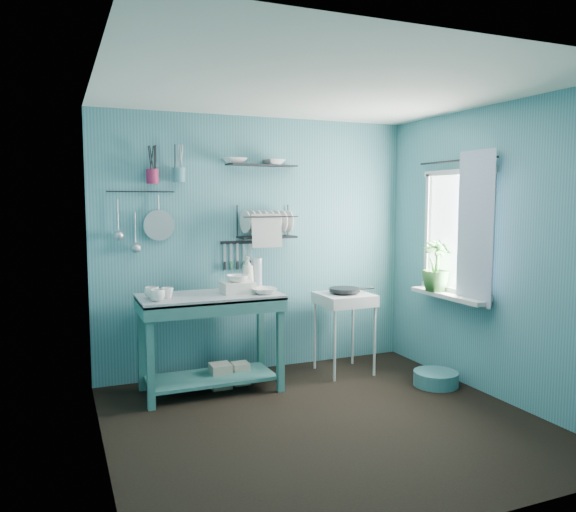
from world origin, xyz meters
name	(u,v)px	position (x,y,z in m)	size (l,w,h in m)	color
floor	(325,422)	(0.00, 0.00, 0.00)	(3.20, 3.20, 0.00)	black
ceiling	(327,88)	(0.00, 0.00, 2.50)	(3.20, 3.20, 0.00)	silver
wall_back	(258,245)	(0.00, 1.50, 1.25)	(3.20, 3.20, 0.00)	teal
wall_front	(459,290)	(0.00, -1.50, 1.25)	(3.20, 3.20, 0.00)	teal
wall_left	(100,271)	(-1.60, 0.00, 1.25)	(3.00, 3.00, 0.00)	teal
wall_right	(494,252)	(1.60, 0.00, 1.25)	(3.00, 3.00, 0.00)	teal
work_counter	(211,343)	(-0.62, 1.03, 0.43)	(1.23, 0.61, 0.87)	#336B67
mug_left	(157,295)	(-1.10, 0.87, 0.92)	(0.12, 0.12, 0.10)	white
mug_mid	(167,293)	(-1.00, 0.97, 0.92)	(0.10, 0.10, 0.09)	white
mug_right	(152,293)	(-1.12, 1.03, 0.92)	(0.12, 0.12, 0.10)	white
wash_tub	(238,287)	(-0.37, 1.01, 0.92)	(0.28, 0.22, 0.10)	silver
tub_bowl	(238,279)	(-0.37, 1.01, 1.00)	(0.20, 0.20, 0.06)	white
soap_bottle	(248,272)	(-0.20, 1.23, 1.02)	(0.12, 0.12, 0.30)	silver
water_bottle	(257,273)	(-0.10, 1.25, 1.01)	(0.09, 0.09, 0.28)	#AEB9C2
counter_bowl	(264,291)	(-0.17, 0.88, 0.90)	(0.22, 0.22, 0.05)	white
hotplate_stand	(344,333)	(0.73, 1.05, 0.39)	(0.49, 0.49, 0.79)	beige
frying_pan	(345,290)	(0.73, 1.05, 0.82)	(0.30, 0.30, 0.04)	black
knife_strip	(237,242)	(-0.23, 1.47, 1.28)	(0.32, 0.02, 0.03)	black
dish_rack	(267,222)	(0.05, 1.37, 1.49)	(0.55, 0.24, 0.32)	black
upper_shelf	(262,165)	(0.01, 1.40, 2.03)	(0.70, 0.18, 0.01)	black
shelf_bowl_left	(235,167)	(-0.27, 1.40, 2.01)	(0.22, 0.22, 0.05)	white
shelf_bowl_right	(274,159)	(0.13, 1.40, 2.09)	(0.21, 0.21, 0.05)	white
utensil_cup_magenta	(152,176)	(-1.03, 1.42, 1.91)	(0.11, 0.11, 0.13)	maroon
utensil_cup_teal	(179,175)	(-0.79, 1.42, 1.92)	(0.11, 0.11, 0.13)	teal
colander	(159,225)	(-0.98, 1.45, 1.47)	(0.28, 0.28, 0.03)	#A7A8AF
ladle_outer	(118,216)	(-1.33, 1.46, 1.55)	(0.01, 0.01, 0.30)	#A7A8AF
ladle_inner	(135,229)	(-1.19, 1.46, 1.44)	(0.01, 0.01, 0.30)	#A7A8AF
hook_rail	(141,192)	(-1.13, 1.47, 1.77)	(0.01, 0.01, 0.60)	black
window_glass	(458,232)	(1.59, 0.45, 1.40)	(1.10, 1.10, 0.00)	white
windowsill	(449,296)	(1.50, 0.45, 0.81)	(0.16, 0.95, 0.04)	beige
curtain	(475,228)	(1.52, 0.15, 1.45)	(1.35, 1.35, 0.00)	silver
curtain_rod	(456,161)	(1.54, 0.45, 2.05)	(0.02, 0.02, 1.05)	black
potted_plant	(436,266)	(1.49, 0.63, 1.07)	(0.27, 0.27, 0.48)	#2D6127
storage_tin_large	(220,376)	(-0.52, 1.08, 0.11)	(0.18, 0.18, 0.22)	tan
storage_tin_small	(240,373)	(-0.32, 1.11, 0.10)	(0.15, 0.15, 0.20)	tan
floor_basin	(436,379)	(1.32, 0.37, 0.07)	(0.40, 0.40, 0.13)	teal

